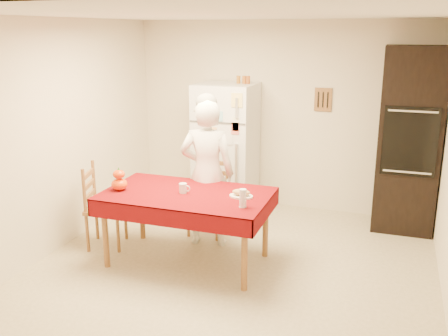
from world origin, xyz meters
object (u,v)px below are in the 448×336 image
at_px(chair_left, 100,203).
at_px(coffee_mug, 183,188).
at_px(chair_far, 210,192).
at_px(pumpkin_lower, 119,184).
at_px(bread_plate, 241,196).
at_px(dining_table, 187,199).
at_px(oven_cabinet, 409,141).
at_px(wine_glass, 243,198).
at_px(seated_woman, 207,173).
at_px(refrigerator, 226,148).

height_order(chair_left, coffee_mug, chair_left).
bearing_deg(chair_left, chair_far, -69.38).
bearing_deg(pumpkin_lower, bread_plate, 8.93).
bearing_deg(chair_left, dining_table, -109.99).
xyz_separation_m(oven_cabinet, wine_glass, (-1.46, -1.96, -0.25)).
relative_size(seated_woman, bread_plate, 6.92).
distance_m(refrigerator, bread_plate, 1.79).
relative_size(dining_table, wine_glass, 9.66).
height_order(oven_cabinet, chair_far, oven_cabinet).
height_order(refrigerator, dining_table, refrigerator).
bearing_deg(bread_plate, pumpkin_lower, -171.07).
bearing_deg(wine_glass, chair_far, 124.79).
bearing_deg(dining_table, bread_plate, 5.69).
xyz_separation_m(dining_table, coffee_mug, (-0.03, -0.01, 0.12)).
xyz_separation_m(coffee_mug, pumpkin_lower, (-0.66, -0.13, 0.01)).
xyz_separation_m(pumpkin_lower, wine_glass, (1.36, -0.07, 0.03)).
distance_m(dining_table, wine_glass, 0.72).
relative_size(seated_woman, wine_glass, 9.44).
relative_size(dining_table, chair_left, 1.79).
bearing_deg(bread_plate, chair_left, 179.87).
xyz_separation_m(dining_table, wine_glass, (0.67, -0.22, 0.16)).
distance_m(seated_woman, coffee_mug, 0.53).
bearing_deg(coffee_mug, refrigerator, 93.88).
height_order(refrigerator, pumpkin_lower, refrigerator).
xyz_separation_m(chair_far, seated_woman, (0.09, -0.32, 0.32)).
height_order(refrigerator, bread_plate, refrigerator).
bearing_deg(seated_woman, wine_glass, 120.23).
bearing_deg(refrigerator, dining_table, -84.94).
xyz_separation_m(oven_cabinet, bread_plate, (-1.56, -1.68, -0.33)).
bearing_deg(bread_plate, dining_table, -174.31).
height_order(chair_far, bread_plate, chair_far).
height_order(pumpkin_lower, bread_plate, pumpkin_lower).
relative_size(oven_cabinet, chair_far, 2.32).
xyz_separation_m(refrigerator, dining_table, (0.15, -1.69, -0.16)).
height_order(dining_table, coffee_mug, coffee_mug).
distance_m(coffee_mug, pumpkin_lower, 0.67).
xyz_separation_m(refrigerator, wine_glass, (0.82, -1.91, -0.00)).
xyz_separation_m(oven_cabinet, seated_woman, (-2.10, -1.22, -0.27)).
xyz_separation_m(dining_table, bread_plate, (0.57, 0.06, 0.08)).
bearing_deg(oven_cabinet, chair_left, -152.40).
height_order(oven_cabinet, coffee_mug, oven_cabinet).
relative_size(oven_cabinet, pumpkin_lower, 13.13).
distance_m(refrigerator, dining_table, 1.71).
xyz_separation_m(refrigerator, chair_far, (0.08, -0.85, -0.34)).
relative_size(wine_glass, bread_plate, 0.73).
height_order(dining_table, seated_woman, seated_woman).
relative_size(chair_far, bread_plate, 3.96).
bearing_deg(chair_far, bread_plate, -50.26).
xyz_separation_m(oven_cabinet, dining_table, (-2.13, -1.74, -0.41)).
bearing_deg(refrigerator, wine_glass, -66.83).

